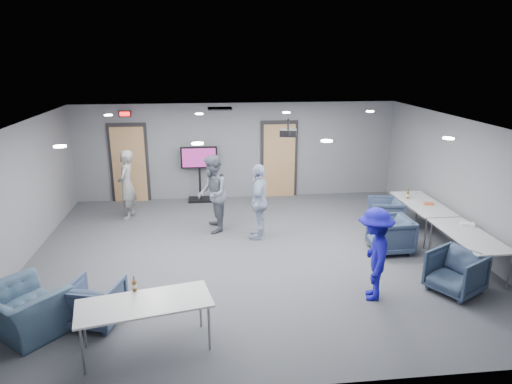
{
  "coord_description": "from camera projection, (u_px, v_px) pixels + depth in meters",
  "views": [
    {
      "loc": [
        -0.88,
        -8.65,
        3.98
      ],
      "look_at": [
        0.14,
        0.46,
        1.2
      ],
      "focal_mm": 32.0,
      "sensor_mm": 36.0,
      "label": 1
    }
  ],
  "objects": [
    {
      "name": "floor",
      "position": [
        252.0,
        254.0,
        9.48
      ],
      "size": [
        9.0,
        9.0,
        0.0
      ],
      "primitive_type": "plane",
      "color": "#3C3F44",
      "rests_on": "ground"
    },
    {
      "name": "ceiling",
      "position": [
        251.0,
        124.0,
        8.7
      ],
      "size": [
        9.0,
        9.0,
        0.0
      ],
      "primitive_type": "plane",
      "rotation": [
        3.14,
        0.0,
        0.0
      ],
      "color": "silver",
      "rests_on": "wall_back"
    },
    {
      "name": "wall_back",
      "position": [
        237.0,
        151.0,
        12.89
      ],
      "size": [
        9.0,
        0.02,
        2.7
      ],
      "primitive_type": "cube",
      "color": "slate",
      "rests_on": "floor"
    },
    {
      "name": "wall_front",
      "position": [
        286.0,
        291.0,
        5.28
      ],
      "size": [
        9.0,
        0.02,
        2.7
      ],
      "primitive_type": "cube",
      "color": "slate",
      "rests_on": "floor"
    },
    {
      "name": "wall_left",
      "position": [
        15.0,
        199.0,
        8.61
      ],
      "size": [
        0.02,
        8.0,
        2.7
      ],
      "primitive_type": "cube",
      "color": "slate",
      "rests_on": "floor"
    },
    {
      "name": "wall_right",
      "position": [
        464.0,
        185.0,
        9.57
      ],
      "size": [
        0.02,
        8.0,
        2.7
      ],
      "primitive_type": "cube",
      "color": "slate",
      "rests_on": "floor"
    },
    {
      "name": "door_left",
      "position": [
        129.0,
        164.0,
        12.61
      ],
      "size": [
        1.06,
        0.17,
        2.24
      ],
      "color": "black",
      "rests_on": "wall_back"
    },
    {
      "name": "door_right",
      "position": [
        279.0,
        160.0,
        13.06
      ],
      "size": [
        1.06,
        0.17,
        2.24
      ],
      "color": "black",
      "rests_on": "wall_back"
    },
    {
      "name": "exit_sign",
      "position": [
        125.0,
        114.0,
        12.19
      ],
      "size": [
        0.32,
        0.08,
        0.16
      ],
      "color": "black",
      "rests_on": "wall_back"
    },
    {
      "name": "hvac_diffuser",
      "position": [
        220.0,
        109.0,
        11.31
      ],
      "size": [
        0.6,
        0.6,
        0.03
      ],
      "primitive_type": "cube",
      "color": "black",
      "rests_on": "ceiling"
    },
    {
      "name": "downlights",
      "position": [
        251.0,
        125.0,
        8.7
      ],
      "size": [
        6.18,
        3.78,
        0.02
      ],
      "color": "white",
      "rests_on": "ceiling"
    },
    {
      "name": "person_a",
      "position": [
        127.0,
        185.0,
        11.34
      ],
      "size": [
        0.49,
        0.68,
        1.74
      ],
      "primitive_type": "imported",
      "rotation": [
        0.0,
        0.0,
        -1.7
      ],
      "color": "gray",
      "rests_on": "floor"
    },
    {
      "name": "person_b",
      "position": [
        212.0,
        194.0,
        10.47
      ],
      "size": [
        0.7,
        0.89,
        1.8
      ],
      "primitive_type": "imported",
      "rotation": [
        0.0,
        0.0,
        -1.55
      ],
      "color": "slate",
      "rests_on": "floor"
    },
    {
      "name": "person_c",
      "position": [
        259.0,
        201.0,
        10.1
      ],
      "size": [
        0.66,
        1.07,
        1.7
      ],
      "primitive_type": "imported",
      "rotation": [
        0.0,
        0.0,
        -1.83
      ],
      "color": "#9CABC9",
      "rests_on": "floor"
    },
    {
      "name": "person_d",
      "position": [
        374.0,
        254.0,
        7.56
      ],
      "size": [
        0.86,
        1.15,
        1.59
      ],
      "primitive_type": "imported",
      "rotation": [
        0.0,
        0.0,
        -1.86
      ],
      "color": "#181691",
      "rests_on": "floor"
    },
    {
      "name": "chair_right_a",
      "position": [
        386.0,
        213.0,
        10.84
      ],
      "size": [
        0.9,
        0.88,
        0.7
      ],
      "primitive_type": "imported",
      "rotation": [
        0.0,
        0.0,
        -1.76
      ],
      "color": "#384560",
      "rests_on": "floor"
    },
    {
      "name": "chair_right_b",
      "position": [
        391.0,
        235.0,
        9.51
      ],
      "size": [
        0.84,
        0.82,
        0.74
      ],
      "primitive_type": "imported",
      "rotation": [
        0.0,
        0.0,
        -1.53
      ],
      "color": "#313F55",
      "rests_on": "floor"
    },
    {
      "name": "chair_right_c",
      "position": [
        456.0,
        272.0,
        7.87
      ],
      "size": [
        1.09,
        1.09,
        0.74
      ],
      "primitive_type": "imported",
      "rotation": [
        0.0,
        0.0,
        -1.06
      ],
      "color": "#313F55",
      "rests_on": "floor"
    },
    {
      "name": "chair_front_a",
      "position": [
        96.0,
        302.0,
        6.97
      ],
      "size": [
        0.92,
        0.94,
        0.69
      ],
      "primitive_type": "imported",
      "rotation": [
        0.0,
        0.0,
        2.86
      ],
      "color": "#3D4D6A",
      "rests_on": "floor"
    },
    {
      "name": "chair_front_b",
      "position": [
        25.0,
        311.0,
        6.71
      ],
      "size": [
        1.49,
        1.47,
        0.73
      ],
      "primitive_type": "imported",
      "rotation": [
        0.0,
        0.0,
        2.42
      ],
      "color": "#3D5369",
      "rests_on": "floor"
    },
    {
      "name": "table_right_a",
      "position": [
        423.0,
        205.0,
        10.39
      ],
      "size": [
        0.78,
        1.88,
        0.73
      ],
      "rotation": [
        0.0,
        0.0,
        1.57
      ],
      "color": "silver",
      "rests_on": "floor"
    },
    {
      "name": "table_right_b",
      "position": [
        469.0,
        237.0,
        8.59
      ],
      "size": [
        0.76,
        1.82,
        0.73
      ],
      "rotation": [
        0.0,
        0.0,
        1.57
      ],
      "color": "silver",
      "rests_on": "floor"
    },
    {
      "name": "table_front_left",
      "position": [
        145.0,
        305.0,
        6.24
      ],
      "size": [
        1.93,
        1.12,
        0.73
      ],
      "rotation": [
        0.0,
        0.0,
        0.21
      ],
      "color": "silver",
      "rests_on": "floor"
    },
    {
      "name": "bottle_front",
      "position": [
        134.0,
        286.0,
        6.5
      ],
      "size": [
        0.06,
        0.06,
        0.24
      ],
      "color": "#5F3A10",
      "rests_on": "table_front_left"
    },
    {
      "name": "bottle_right",
      "position": [
        408.0,
        195.0,
        10.68
      ],
      "size": [
        0.06,
        0.06,
        0.23
      ],
      "color": "#5F3A10",
      "rests_on": "table_right_a"
    },
    {
      "name": "snack_box",
      "position": [
        428.0,
        204.0,
        10.26
      ],
      "size": [
        0.23,
        0.18,
        0.05
      ],
      "primitive_type": "cube",
      "rotation": [
        0.0,
        0.0,
        -0.22
      ],
      "color": "#C35630",
      "rests_on": "table_right_a"
    },
    {
      "name": "wrapper",
      "position": [
        468.0,
        224.0,
        9.01
      ],
      "size": [
        0.29,
        0.26,
        0.06
      ],
      "primitive_type": "cube",
      "rotation": [
        0.0,
        0.0,
        -0.42
      ],
      "color": "white",
      "rests_on": "table_right_b"
    },
    {
      "name": "tv_stand",
      "position": [
        199.0,
        170.0,
        12.67
      ],
      "size": [
        1.01,
        0.48,
        1.55
      ],
      "color": "black",
      "rests_on": "floor"
    },
    {
      "name": "projector",
      "position": [
        288.0,
        133.0,
        9.53
      ],
      "size": [
        0.4,
        0.37,
        0.36
      ],
      "rotation": [
        0.0,
        0.0,
        -0.22
      ],
      "color": "black",
      "rests_on": "ceiling"
    }
  ]
}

